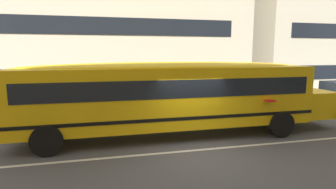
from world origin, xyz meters
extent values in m
plane|color=#4C4C4F|center=(0.00, 0.00, 0.00)|extent=(400.00, 400.00, 0.00)
cube|color=gray|center=(0.00, 7.63, 0.01)|extent=(120.00, 3.00, 0.01)
cube|color=silver|center=(0.00, 0.00, 0.00)|extent=(110.00, 0.16, 0.01)
cube|color=yellow|center=(-0.60, 1.99, 1.71)|extent=(11.78, 2.70, 2.35)
cube|color=yellow|center=(6.15, 1.97, 1.12)|extent=(1.72, 2.25, 1.18)
cube|color=black|center=(7.00, 1.97, 0.73)|extent=(0.22, 2.68, 0.39)
cube|color=black|center=(-6.57, 2.00, 0.73)|extent=(0.22, 2.68, 0.39)
cube|color=black|center=(-0.60, 1.99, 2.14)|extent=(11.07, 2.74, 0.69)
cube|color=black|center=(-0.60, 1.99, 1.02)|extent=(11.80, 2.73, 0.13)
ellipsoid|color=yellow|center=(-0.60, 1.99, 2.89)|extent=(11.31, 2.49, 0.39)
cylinder|color=red|center=(3.17, 0.45, 1.59)|extent=(0.47, 0.47, 0.03)
cylinder|color=black|center=(3.88, 3.32, 0.54)|extent=(1.07, 0.30, 1.07)
cylinder|color=black|center=(3.88, 0.64, 0.54)|extent=(1.07, 0.30, 1.07)
cylinder|color=black|center=(-5.07, 3.33, 0.54)|extent=(1.07, 0.30, 1.07)
cylinder|color=black|center=(-5.07, 0.66, 0.54)|extent=(1.07, 0.30, 1.07)
cylinder|color=black|center=(10.49, 6.07, 0.30)|extent=(0.61, 0.21, 0.60)
cylinder|color=black|center=(10.41, 4.37, 0.30)|extent=(0.61, 0.21, 0.60)
cube|color=black|center=(-3.49, 9.11, 1.92)|extent=(18.35, 0.04, 1.10)
cube|color=black|center=(-3.49, 9.11, 5.12)|extent=(18.35, 0.04, 1.10)
cube|color=beige|center=(17.89, 15.86, 8.00)|extent=(17.33, 13.47, 16.00)
camera|label=1|loc=(-3.09, -8.63, 3.46)|focal=28.52mm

